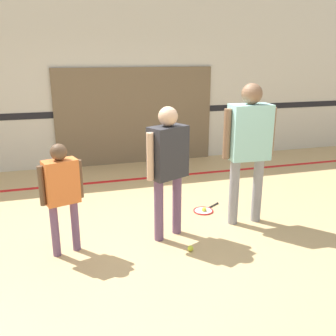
# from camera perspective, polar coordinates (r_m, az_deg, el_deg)

# --- Properties ---
(ground_plane) EXTENTS (16.00, 16.00, 0.00)m
(ground_plane) POSITION_cam_1_polar(r_m,az_deg,el_deg) (4.64, -2.23, -10.14)
(ground_plane) COLOR tan
(wall_back) EXTENTS (16.00, 0.07, 3.20)m
(wall_back) POSITION_cam_1_polar(r_m,az_deg,el_deg) (7.36, -8.71, 12.80)
(wall_back) COLOR silver
(wall_back) RESTS_ON ground_plane
(wall_panel) EXTENTS (3.10, 0.05, 1.87)m
(wall_panel) POSITION_cam_1_polar(r_m,az_deg,el_deg) (7.45, -4.93, 7.86)
(wall_panel) COLOR #756047
(wall_panel) RESTS_ON ground_plane
(floor_stripe) EXTENTS (14.40, 0.10, 0.01)m
(floor_stripe) POSITION_cam_1_polar(r_m,az_deg,el_deg) (6.57, -6.75, -1.84)
(floor_stripe) COLOR red
(floor_stripe) RESTS_ON ground_plane
(person_instructor) EXTENTS (0.55, 0.40, 1.56)m
(person_instructor) POSITION_cam_1_polar(r_m,az_deg,el_deg) (4.25, -0.00, 1.38)
(person_instructor) COLOR #6B4C70
(person_instructor) RESTS_ON ground_plane
(person_student_left) EXTENTS (0.45, 0.29, 1.24)m
(person_student_left) POSITION_cam_1_polar(r_m,az_deg,el_deg) (4.10, -15.89, -2.87)
(person_student_left) COLOR #6B4C70
(person_student_left) RESTS_ON ground_plane
(person_student_right) EXTENTS (0.68, 0.29, 1.79)m
(person_student_right) POSITION_cam_1_polar(r_m,az_deg,el_deg) (4.72, 12.24, 4.26)
(person_student_right) COLOR gray
(person_student_right) RESTS_ON ground_plane
(racket_spare_on_floor) EXTENTS (0.51, 0.41, 0.03)m
(racket_spare_on_floor) POSITION_cam_1_polar(r_m,az_deg,el_deg) (5.31, 5.54, -6.42)
(racket_spare_on_floor) COLOR red
(racket_spare_on_floor) RESTS_ON ground_plane
(tennis_ball_near_instructor) EXTENTS (0.07, 0.07, 0.07)m
(tennis_ball_near_instructor) POSITION_cam_1_polar(r_m,az_deg,el_deg) (4.28, 3.45, -12.12)
(tennis_ball_near_instructor) COLOR #CCE038
(tennis_ball_near_instructor) RESTS_ON ground_plane
(tennis_ball_by_spare_racket) EXTENTS (0.07, 0.07, 0.07)m
(tennis_ball_by_spare_racket) POSITION_cam_1_polar(r_m,az_deg,el_deg) (5.27, 5.52, -6.32)
(tennis_ball_by_spare_racket) COLOR #CCE038
(tennis_ball_by_spare_racket) RESTS_ON ground_plane
(tennis_ball_stray_left) EXTENTS (0.07, 0.07, 0.07)m
(tennis_ball_stray_left) POSITION_cam_1_polar(r_m,az_deg,el_deg) (5.77, 1.57, -4.13)
(tennis_ball_stray_left) COLOR #CCE038
(tennis_ball_stray_left) RESTS_ON ground_plane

